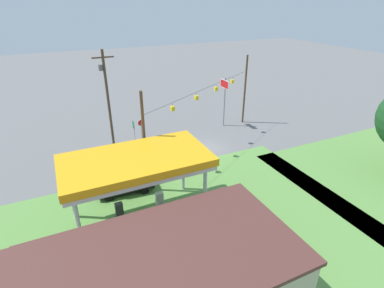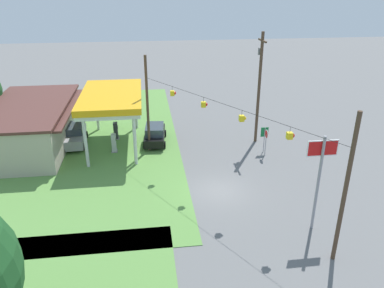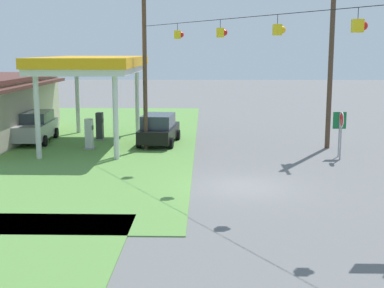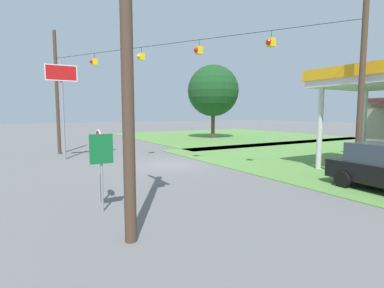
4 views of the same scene
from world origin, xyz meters
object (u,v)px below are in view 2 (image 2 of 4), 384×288
at_px(stop_sign_roadside, 266,137).
at_px(stop_sign_overhead, 320,166).
at_px(fuel_pump_far, 116,131).
at_px(car_at_pumps_front, 155,134).
at_px(fuel_pump_near, 114,143).
at_px(car_at_pumps_rear, 75,135).
at_px(gas_station_canopy, 111,98).
at_px(utility_pole_main, 259,83).
at_px(route_sign, 264,134).
at_px(gas_station_store, 31,125).

bearing_deg(stop_sign_roadside, stop_sign_overhead, -1.81).
bearing_deg(stop_sign_roadside, fuel_pump_far, -112.70).
distance_m(fuel_pump_far, car_at_pumps_front, 4.10).
xyz_separation_m(fuel_pump_near, car_at_pumps_rear, (2.34, 3.86, 0.13)).
relative_size(gas_station_canopy, stop_sign_roadside, 4.09).
bearing_deg(stop_sign_overhead, fuel_pump_far, 38.69).
xyz_separation_m(gas_station_canopy, stop_sign_overhead, (-15.05, -13.30, -0.29)).
relative_size(gas_station_canopy, utility_pole_main, 0.97).
bearing_deg(route_sign, gas_station_store, 77.82).
xyz_separation_m(car_at_pumps_front, route_sign, (-3.44, -9.91, 0.77)).
xyz_separation_m(gas_station_canopy, utility_pole_main, (-0.76, -13.73, 1.16)).
bearing_deg(stop_sign_roadside, utility_pole_main, 178.51).
height_order(gas_station_store, route_sign, gas_station_store).
relative_size(gas_station_canopy, car_at_pumps_rear, 2.03).
xyz_separation_m(car_at_pumps_rear, route_sign, (-4.08, -17.62, 0.74)).
relative_size(gas_station_store, car_at_pumps_rear, 2.88).
xyz_separation_m(fuel_pump_far, stop_sign_roadside, (-5.71, -13.64, 0.98)).
xyz_separation_m(gas_station_canopy, car_at_pumps_rear, (0.79, 3.86, -3.74)).
height_order(gas_station_canopy, fuel_pump_far, gas_station_canopy).
relative_size(gas_station_canopy, fuel_pump_near, 5.82).
relative_size(fuel_pump_far, stop_sign_overhead, 0.28).
bearing_deg(gas_station_store, utility_pole_main, -95.67).
distance_m(route_sign, utility_pole_main, 4.88).
height_order(stop_sign_roadside, route_sign, stop_sign_roadside).
xyz_separation_m(gas_station_store, fuel_pump_near, (-2.95, -7.94, -1.17)).
bearing_deg(gas_station_canopy, stop_sign_roadside, -106.93).
distance_m(car_at_pumps_front, stop_sign_overhead, 18.23).
bearing_deg(car_at_pumps_front, stop_sign_roadside, -108.86).
height_order(fuel_pump_near, car_at_pumps_rear, car_at_pumps_rear).
relative_size(fuel_pump_near, utility_pole_main, 0.17).
relative_size(fuel_pump_near, car_at_pumps_front, 0.36).
distance_m(fuel_pump_far, utility_pole_main, 14.81).
bearing_deg(gas_station_store, gas_station_canopy, -99.97).
relative_size(gas_station_canopy, gas_station_store, 0.70).
distance_m(fuel_pump_near, stop_sign_roadside, 13.92).
bearing_deg(fuel_pump_near, utility_pole_main, -86.68).
bearing_deg(car_at_pumps_rear, utility_pole_main, 81.77).
relative_size(fuel_pump_near, stop_sign_roadside, 0.70).
bearing_deg(fuel_pump_far, gas_station_store, 91.14).
relative_size(fuel_pump_far, car_at_pumps_front, 0.36).
bearing_deg(fuel_pump_near, fuel_pump_far, 0.00).
xyz_separation_m(gas_station_store, stop_sign_roadside, (-5.55, -21.58, -0.19)).
bearing_deg(car_at_pumps_front, gas_station_canopy, 97.03).
distance_m(gas_station_canopy, route_sign, 14.47).
distance_m(gas_station_canopy, car_at_pumps_rear, 5.43).
bearing_deg(stop_sign_overhead, car_at_pumps_rear, 47.29).
bearing_deg(fuel_pump_far, car_at_pumps_rear, 101.21).
xyz_separation_m(fuel_pump_near, stop_sign_roadside, (-2.60, -13.64, 0.98)).
distance_m(gas_station_canopy, stop_sign_roadside, 14.55).
height_order(stop_sign_overhead, route_sign, stop_sign_overhead).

